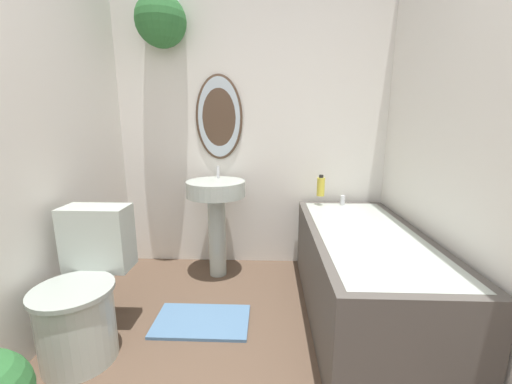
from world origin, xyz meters
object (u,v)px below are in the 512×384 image
pedestal_sink (216,205)px  shampoo_bottle (321,186)px  bathtub (363,273)px  toilet (84,295)px

pedestal_sink → shampoo_bottle: bearing=7.5°
bathtub → shampoo_bottle: 0.79m
toilet → bathtub: (1.59, 0.36, -0.02)m
pedestal_sink → shampoo_bottle: (0.83, 0.11, 0.13)m
pedestal_sink → toilet: bearing=-122.8°
pedestal_sink → bathtub: (1.01, -0.53, -0.29)m
pedestal_sink → bathtub: pedestal_sink is taller
toilet → pedestal_sink: bearing=57.2°
bathtub → shampoo_bottle: (-0.18, 0.64, 0.43)m
toilet → shampoo_bottle: shampoo_bottle is taller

